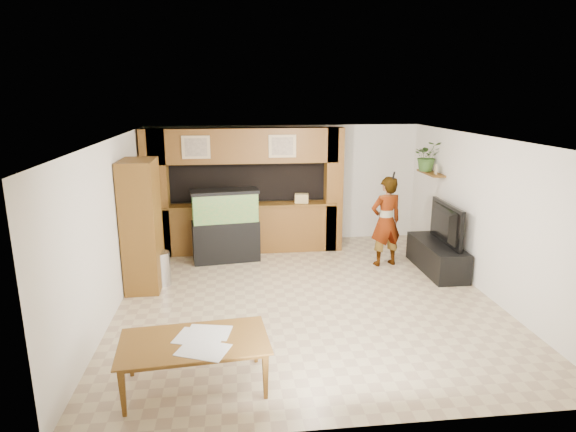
{
  "coord_description": "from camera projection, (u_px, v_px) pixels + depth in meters",
  "views": [
    {
      "loc": [
        -1.14,
        -7.32,
        3.27
      ],
      "look_at": [
        -0.23,
        0.6,
        1.23
      ],
      "focal_mm": 30.0,
      "sensor_mm": 36.0,
      "label": 1
    }
  ],
  "objects": [
    {
      "name": "television",
      "position": [
        440.0,
        224.0,
        8.94
      ],
      "size": [
        0.2,
        1.32,
        0.76
      ],
      "primitive_type": "imported",
      "rotation": [
        0.0,
        0.0,
        1.55
      ],
      "color": "black",
      "rests_on": "tv_stand"
    },
    {
      "name": "photo_frame",
      "position": [
        436.0,
        169.0,
        9.52
      ],
      "size": [
        0.05,
        0.14,
        0.19
      ],
      "primitive_type": "cube",
      "rotation": [
        0.0,
        0.0,
        -0.18
      ],
      "color": "tan",
      "rests_on": "wall_shelf"
    },
    {
      "name": "trash_can",
      "position": [
        161.0,
        269.0,
        8.41
      ],
      "size": [
        0.32,
        0.32,
        0.6
      ],
      "primitive_type": "cylinder",
      "color": "#B2B2B7",
      "rests_on": "floor"
    },
    {
      "name": "wall_shelf",
      "position": [
        431.0,
        173.0,
        9.76
      ],
      "size": [
        0.25,
        0.9,
        0.04
      ],
      "primitive_type": "cube",
      "color": "brown",
      "rests_on": "wall_right"
    },
    {
      "name": "newspaper_a",
      "position": [
        200.0,
        337.0,
        5.45
      ],
      "size": [
        0.63,
        0.54,
        0.01
      ],
      "primitive_type": "cube",
      "rotation": [
        0.0,
        0.0,
        -0.32
      ],
      "color": "silver",
      "rests_on": "dining_table"
    },
    {
      "name": "microphone",
      "position": [
        394.0,
        176.0,
        8.88
      ],
      "size": [
        0.03,
        0.1,
        0.15
      ],
      "primitive_type": "cylinder",
      "rotation": [
        0.44,
        0.0,
        0.0
      ],
      "color": "black",
      "rests_on": "person"
    },
    {
      "name": "aquarium",
      "position": [
        226.0,
        226.0,
        9.54
      ],
      "size": [
        1.31,
        0.49,
        1.45
      ],
      "rotation": [
        0.0,
        0.0,
        0.13
      ],
      "color": "black",
      "rests_on": "floor"
    },
    {
      "name": "tv_stand",
      "position": [
        437.0,
        257.0,
        9.1
      ],
      "size": [
        0.6,
        1.63,
        0.54
      ],
      "primitive_type": "cube",
      "color": "black",
      "rests_on": "floor"
    },
    {
      "name": "wall_clock",
      "position": [
        125.0,
        177.0,
        8.15
      ],
      "size": [
        0.05,
        0.25,
        0.25
      ],
      "color": "black",
      "rests_on": "wall_left"
    },
    {
      "name": "partition",
      "position": [
        243.0,
        190.0,
        10.09
      ],
      "size": [
        4.2,
        0.99,
        2.6
      ],
      "color": "brown",
      "rests_on": "floor"
    },
    {
      "name": "wall_left",
      "position": [
        112.0,
        227.0,
        7.33
      ],
      "size": [
        0.0,
        6.5,
        6.5
      ],
      "primitive_type": "plane",
      "rotation": [
        1.57,
        0.0,
        1.57
      ],
      "color": "silver",
      "rests_on": "floor"
    },
    {
      "name": "counter_box",
      "position": [
        302.0,
        198.0,
        10.09
      ],
      "size": [
        0.31,
        0.23,
        0.19
      ],
      "primitive_type": "cube",
      "rotation": [
        0.0,
        0.0,
        -0.15
      ],
      "color": "tan",
      "rests_on": "partition"
    },
    {
      "name": "potted_plant",
      "position": [
        427.0,
        156.0,
        9.82
      ],
      "size": [
        0.61,
        0.55,
        0.61
      ],
      "primitive_type": "imported",
      "rotation": [
        0.0,
        0.0,
        -0.14
      ],
      "color": "#355B24",
      "rests_on": "wall_shelf"
    },
    {
      "name": "newspaper_b",
      "position": [
        203.0,
        350.0,
        5.18
      ],
      "size": [
        0.63,
        0.55,
        0.01
      ],
      "primitive_type": "cube",
      "rotation": [
        0.0,
        0.0,
        -0.39
      ],
      "color": "silver",
      "rests_on": "dining_table"
    },
    {
      "name": "wall_back",
      "position": [
        285.0,
        184.0,
        10.79
      ],
      "size": [
        6.0,
        0.0,
        6.0
      ],
      "primitive_type": "plane",
      "rotation": [
        1.57,
        0.0,
        0.0
      ],
      "color": "silver",
      "rests_on": "floor"
    },
    {
      "name": "dining_table",
      "position": [
        195.0,
        365.0,
        5.43
      ],
      "size": [
        1.73,
        1.07,
        0.58
      ],
      "primitive_type": "imported",
      "rotation": [
        0.0,
        0.0,
        0.09
      ],
      "color": "brown",
      "rests_on": "floor"
    },
    {
      "name": "wall_right",
      "position": [
        485.0,
        215.0,
        8.0
      ],
      "size": [
        0.0,
        6.5,
        6.5
      ],
      "primitive_type": "plane",
      "rotation": [
        1.57,
        0.0,
        -1.57
      ],
      "color": "silver",
      "rests_on": "floor"
    },
    {
      "name": "person",
      "position": [
        386.0,
        221.0,
        9.25
      ],
      "size": [
        0.72,
        0.55,
        1.76
      ],
      "primitive_type": "imported",
      "rotation": [
        0.0,
        0.0,
        3.36
      ],
      "color": "#9B7755",
      "rests_on": "floor"
    },
    {
      "name": "pantry_cabinet",
      "position": [
        142.0,
        225.0,
        8.12
      ],
      "size": [
        0.55,
        0.91,
        2.22
      ],
      "primitive_type": "cube",
      "color": "brown",
      "rests_on": "floor"
    },
    {
      "name": "newspaper_c",
      "position": [
        209.0,
        332.0,
        5.57
      ],
      "size": [
        0.56,
        0.46,
        0.01
      ],
      "primitive_type": "cube",
      "rotation": [
        0.0,
        0.0,
        -0.21
      ],
      "color": "silver",
      "rests_on": "dining_table"
    },
    {
      "name": "ceiling",
      "position": [
        307.0,
        139.0,
        7.34
      ],
      "size": [
        6.5,
        6.5,
        0.0
      ],
      "primitive_type": "plane",
      "color": "white",
      "rests_on": "wall_back"
    },
    {
      "name": "floor",
      "position": [
        306.0,
        296.0,
        7.98
      ],
      "size": [
        6.5,
        6.5,
        0.0
      ],
      "primitive_type": "plane",
      "color": "tan",
      "rests_on": "ground"
    }
  ]
}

